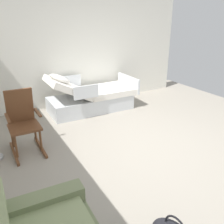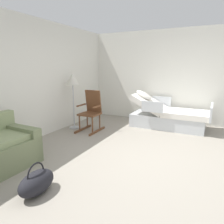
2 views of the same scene
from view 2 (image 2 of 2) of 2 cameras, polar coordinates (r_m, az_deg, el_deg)
The scene contains 7 objects.
ground_plane at distance 3.98m, azimuth 10.28°, elevation -12.23°, with size 6.97×6.97×0.00m, color gray.
back_wall at distance 5.08m, azimuth -20.27°, elevation 8.31°, with size 5.78×0.10×2.70m, color silver.
side_wall at distance 6.41m, azimuth 17.99°, elevation 9.14°, with size 0.10×5.54×2.70m, color silver.
hospital_bed at distance 5.91m, azimuth 15.07°, elevation -1.17°, with size 1.05×2.08×1.02m.
rocking_chair at distance 5.41m, azimuth -5.76°, elevation 0.15°, with size 0.76×0.51×1.05m.
floor_lamp at distance 5.57m, azimuth -10.73°, elevation 7.89°, with size 0.34×0.34×1.48m.
duffel_bag at distance 3.04m, azimuth -19.98°, elevation -17.70°, with size 0.58×0.35×0.43m.
Camera 2 is at (-3.49, -0.96, 1.64)m, focal length 33.32 mm.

